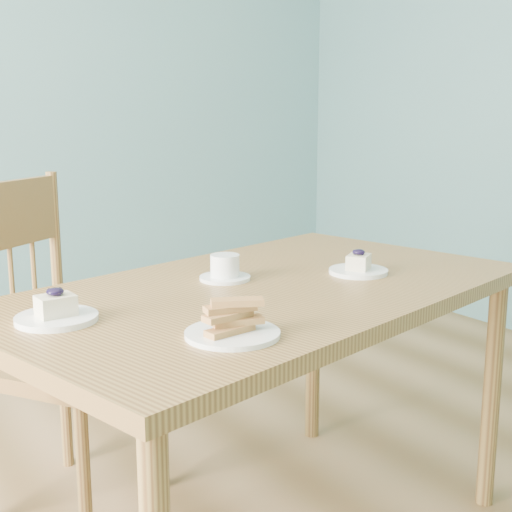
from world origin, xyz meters
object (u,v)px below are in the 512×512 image
Objects in this scene: coffee_cup at (225,269)px; biscotti_plate at (232,325)px; dining_table at (264,314)px; dining_chair at (56,345)px; cheesecake_plate_far at (56,313)px; cheesecake_plate_near at (358,267)px.

biscotti_plate reaches higher than coffee_cup.
dining_chair reaches higher than dining_table.
cheesecake_plate_far is at bearing 131.15° from biscotti_plate.
dining_chair reaches higher than cheesecake_plate_near.
cheesecake_plate_far is 0.91× the size of biscotti_plate.
dining_chair is 6.19× the size of cheesecake_plate_near.
cheesecake_plate_near and coffee_cup have the same top height.
biscotti_plate is at bearing -154.75° from cheesecake_plate_near.
cheesecake_plate_far is (-0.16, -0.54, 0.26)m from dining_chair.
cheesecake_plate_near is 0.63m from biscotti_plate.
cheesecake_plate_near is 0.92× the size of cheesecake_plate_far.
biscotti_plate reaches higher than cheesecake_plate_far.
coffee_cup is 0.70× the size of biscotti_plate.
cheesecake_plate_far reaches higher than coffee_cup.
biscotti_plate is at bearing -116.40° from dining_chair.
cheesecake_plate_near is 0.84× the size of biscotti_plate.
dining_chair is (-0.37, 0.54, -0.16)m from dining_table.
cheesecake_plate_far is 0.50m from coffee_cup.
cheesecake_plate_far is (-0.83, 0.02, 0.00)m from cheesecake_plate_near.
dining_table is at bearing 174.60° from cheesecake_plate_near.
biscotti_plate is (-0.23, -0.41, -0.01)m from coffee_cup.
biscotti_plate is (-0.57, -0.27, 0.01)m from cheesecake_plate_near.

